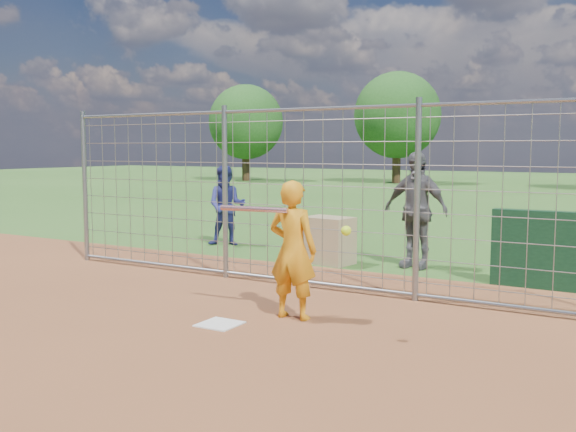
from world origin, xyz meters
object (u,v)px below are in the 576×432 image
Objects in this scene: bystander_a at (227,206)px; equipment_bin at (328,240)px; batter at (293,250)px; bystander_b at (415,210)px.

bystander_a reaches higher than equipment_bin.
bystander_a is 2.85m from equipment_bin.
bystander_a is (-3.96, 4.21, 0.01)m from batter.
bystander_b is (4.11, -0.42, 0.15)m from bystander_a.
bystander_a is 4.13m from bystander_b.
bystander_b reaches higher than batter.
equipment_bin is at bearing -42.35° from bystander_a.
bystander_a is at bearing -176.54° from bystander_b.
equipment_bin is (2.71, -0.80, -0.41)m from bystander_a.
batter is 5.78m from bystander_a.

